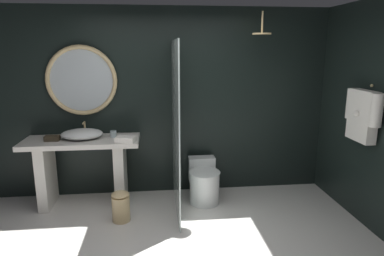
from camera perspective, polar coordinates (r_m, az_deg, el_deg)
The scene contains 13 objects.
back_wall_panel at distance 4.88m, azimuth -4.60°, elevation 4.19°, with size 4.80×0.10×2.60m, color black.
side_wall_right at distance 4.51m, azimuth 27.37°, elevation 2.01°, with size 0.10×2.47×2.60m, color black.
vanity_counter at distance 4.79m, azimuth -17.55°, elevation -5.60°, with size 1.48×0.60×0.90m.
vessel_sink at distance 4.71m, azimuth -17.71°, elevation -0.94°, with size 0.53×0.44×0.19m.
tumbler_cup at distance 4.68m, azimuth -12.86°, elevation -0.96°, with size 0.08×0.08×0.09m, color silver.
tissue_box at distance 4.74m, azimuth -22.11°, elevation -1.58°, with size 0.18×0.11×0.06m, color #3D3323.
round_wall_mirror at distance 4.85m, azimuth -17.79°, elevation 7.48°, with size 0.93×0.06×0.93m.
shower_glass_panel at distance 4.28m, azimuth -2.69°, elevation -0.14°, with size 0.02×1.23×2.15m, color silver.
rain_shower_head at distance 4.58m, azimuth 11.47°, elevation 15.23°, with size 0.24×0.24×0.28m.
hanging_bathrobe at distance 4.37m, azimuth 26.37°, elevation 2.20°, with size 0.20×0.60×0.65m.
toilet at distance 4.76m, azimuth 1.97°, elevation -8.98°, with size 0.42×0.61×0.56m.
waste_bin at distance 4.35m, azimuth -11.68°, elevation -12.54°, with size 0.22×0.22×0.37m.
folded_hand_towel at distance 4.41m, azimuth -10.95°, elevation -1.85°, with size 0.24×0.18×0.07m, color silver.
Camera 1 is at (-0.14, -2.92, 2.05)m, focal length 32.27 mm.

